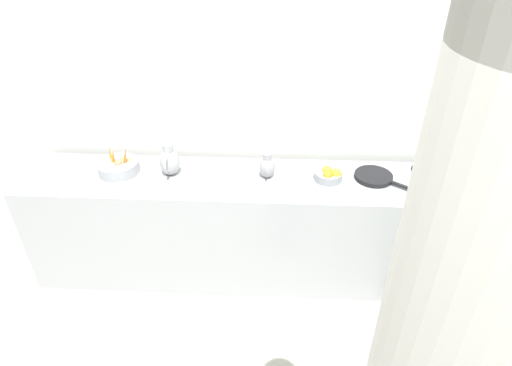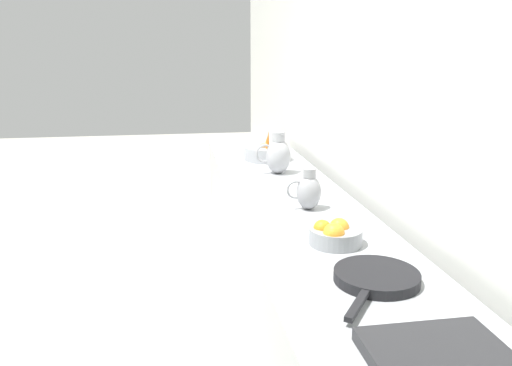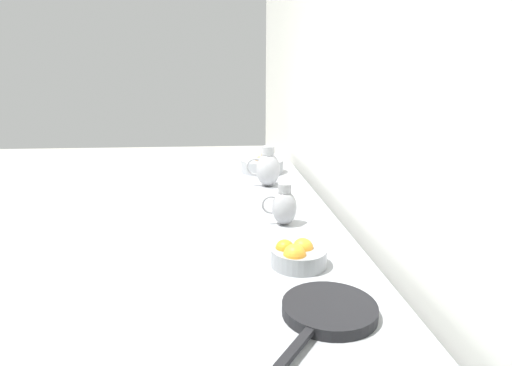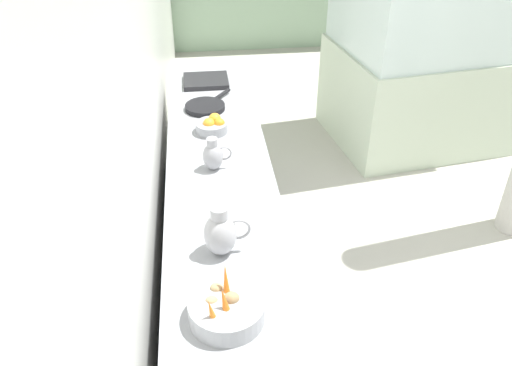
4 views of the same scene
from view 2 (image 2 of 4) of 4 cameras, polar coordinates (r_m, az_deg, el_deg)
tile_wall_left at (r=2.10m, az=19.12°, el=10.15°), size 0.10×8.59×3.00m
prep_counter at (r=2.69m, az=4.11°, el=-11.29°), size 0.61×3.33×0.92m
vegetable_colander at (r=3.43m, az=1.24°, el=3.45°), size 0.30×0.30×0.21m
orange_bowl at (r=1.96m, az=8.89°, el=-5.74°), size 0.20×0.20×0.10m
metal_pitcher_tall at (r=3.04m, az=2.49°, el=3.21°), size 0.21×0.15×0.25m
metal_pitcher_short at (r=2.36m, az=5.95°, el=-0.90°), size 0.17×0.12×0.20m
counter_sink_basin at (r=1.33m, az=20.42°, el=-18.38°), size 0.34×0.30×0.04m
skillet_on_counter at (r=1.69m, az=13.45°, el=-10.32°), size 0.34×0.40×0.03m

